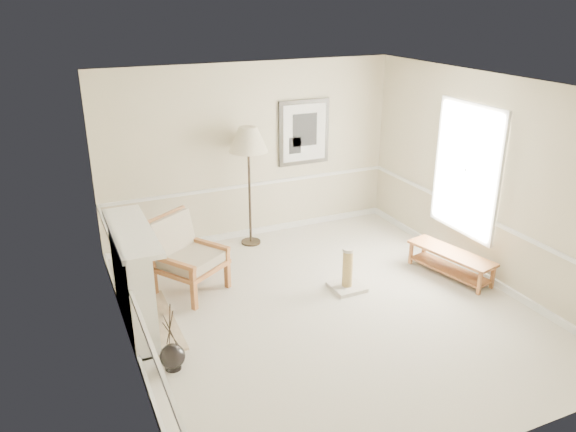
{
  "coord_description": "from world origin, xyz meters",
  "views": [
    {
      "loc": [
        -3.11,
        -5.65,
        3.86
      ],
      "look_at": [
        -0.25,
        0.7,
        1.11
      ],
      "focal_mm": 35.0,
      "sensor_mm": 36.0,
      "label": 1
    }
  ],
  "objects_px": {
    "floor_vase": "(173,357)",
    "scratching_post": "(347,276)",
    "armchair": "(183,252)",
    "bench": "(451,260)",
    "floor_lamp": "(248,143)"
  },
  "relations": [
    {
      "from": "floor_lamp",
      "to": "scratching_post",
      "type": "relative_size",
      "value": 3.13
    },
    {
      "from": "floor_vase",
      "to": "scratching_post",
      "type": "distance_m",
      "value": 2.77
    },
    {
      "from": "scratching_post",
      "to": "bench",
      "type": "bearing_deg",
      "value": -9.26
    },
    {
      "from": "floor_vase",
      "to": "armchair",
      "type": "relative_size",
      "value": 0.71
    },
    {
      "from": "armchair",
      "to": "floor_lamp",
      "type": "relative_size",
      "value": 0.59
    },
    {
      "from": "floor_vase",
      "to": "bench",
      "type": "bearing_deg",
      "value": 7.16
    },
    {
      "from": "bench",
      "to": "scratching_post",
      "type": "bearing_deg",
      "value": 170.74
    },
    {
      "from": "bench",
      "to": "scratching_post",
      "type": "relative_size",
      "value": 2.21
    },
    {
      "from": "floor_vase",
      "to": "floor_lamp",
      "type": "bearing_deg",
      "value": 54.9
    },
    {
      "from": "armchair",
      "to": "bench",
      "type": "xyz_separation_m",
      "value": [
        3.66,
        -1.19,
        -0.32
      ]
    },
    {
      "from": "floor_vase",
      "to": "armchair",
      "type": "distance_m",
      "value": 1.87
    },
    {
      "from": "floor_lamp",
      "to": "bench",
      "type": "height_order",
      "value": "floor_lamp"
    },
    {
      "from": "floor_vase",
      "to": "bench",
      "type": "relative_size",
      "value": 0.59
    },
    {
      "from": "armchair",
      "to": "bench",
      "type": "distance_m",
      "value": 3.86
    },
    {
      "from": "floor_vase",
      "to": "bench",
      "type": "xyz_separation_m",
      "value": [
        4.24,
        0.53,
        0.1
      ]
    }
  ]
}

